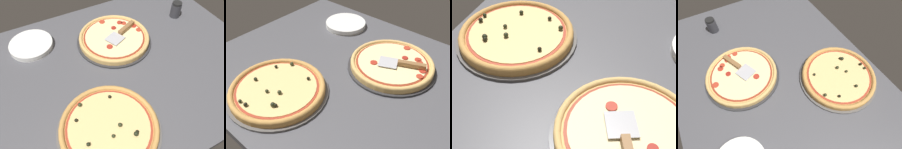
# 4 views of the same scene
# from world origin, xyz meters

# --- Properties ---
(ground_plane) EXTENTS (1.43, 1.05, 0.04)m
(ground_plane) POSITION_xyz_m (0.00, 0.00, -0.02)
(ground_plane) COLOR #4C4C51
(pizza_pan_front) EXTENTS (0.40, 0.40, 0.01)m
(pizza_pan_front) POSITION_xyz_m (-0.06, -0.16, 0.01)
(pizza_pan_front) COLOR #2D2D30
(pizza_pan_front) RESTS_ON ground_plane
(pizza_front) EXTENTS (0.38, 0.38, 0.03)m
(pizza_front) POSITION_xyz_m (-0.06, -0.16, 0.03)
(pizza_front) COLOR #DBAD60
(pizza_front) RESTS_ON pizza_pan_front
(pizza_pan_back) EXTENTS (0.41, 0.41, 0.01)m
(pizza_pan_back) POSITION_xyz_m (0.20, 0.28, 0.01)
(pizza_pan_back) COLOR #565451
(pizza_pan_back) RESTS_ON ground_plane
(pizza_back) EXTENTS (0.39, 0.39, 0.04)m
(pizza_back) POSITION_xyz_m (0.20, 0.28, 0.03)
(pizza_back) COLOR #C68E47
(pizza_back) RESTS_ON pizza_pan_back
(serving_spatula) EXTENTS (0.21, 0.13, 0.02)m
(serving_spatula) POSITION_xyz_m (-0.12, -0.17, 0.05)
(serving_spatula) COLOR #B7B7BC
(serving_spatula) RESTS_ON pizza_front
(plate_stack) EXTENTS (0.22, 0.22, 0.03)m
(plate_stack) POSITION_xyz_m (0.35, -0.33, 0.01)
(plate_stack) COLOR white
(plate_stack) RESTS_ON ground_plane
(parmesan_shaker) EXTENTS (0.06, 0.06, 0.09)m
(parmesan_shaker) POSITION_xyz_m (-0.49, -0.20, 0.04)
(parmesan_shaker) COLOR #333338
(parmesan_shaker) RESTS_ON ground_plane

